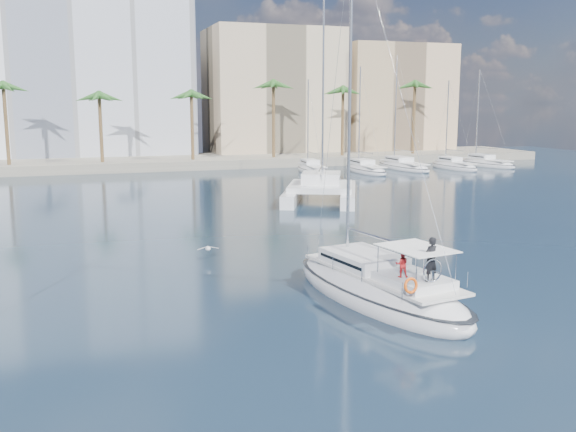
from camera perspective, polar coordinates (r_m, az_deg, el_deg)
name	(u,v)px	position (r m, az deg, el deg)	size (l,w,h in m)	color
ground	(271,285)	(31.13, -1.51, -6.14)	(160.00, 160.00, 0.00)	black
quay	(139,163)	(90.37, -13.09, 4.62)	(120.00, 14.00, 1.20)	gray
building_modern	(42,66)	(101.76, -21.00, 12.36)	(42.00, 16.00, 28.00)	white
building_beige	(272,95)	(103.29, -1.39, 10.73)	(20.00, 14.00, 20.00)	tan
building_tan_right	(391,101)	(109.14, 9.17, 10.05)	(18.00, 12.00, 18.00)	tan
palm_centre	(139,90)	(86.04, -13.08, 10.82)	(3.60, 3.60, 12.30)	brown
palm_right	(378,92)	(95.71, 8.00, 10.87)	(3.60, 3.60, 12.30)	brown
main_sloop	(377,288)	(28.96, 7.96, -6.38)	(5.63, 12.26, 17.53)	silver
catamaran	(321,187)	(58.02, 2.95, 2.55)	(10.73, 13.74, 17.90)	silver
seagull	(208,248)	(36.23, -7.13, -2.87)	(1.23, 0.53, 0.23)	silver
moored_yacht_a	(312,173)	(81.35, 2.14, 3.88)	(2.72, 9.35, 11.90)	silver
moored_yacht_b	(365,172)	(82.08, 6.89, 3.87)	(3.14, 10.78, 13.72)	silver
moored_yacht_c	(403,169)	(86.81, 10.21, 4.11)	(3.55, 12.21, 15.54)	silver
moored_yacht_d	(454,169)	(88.45, 14.53, 4.06)	(2.72, 9.35, 11.90)	silver
moored_yacht_e	(486,166)	(93.77, 17.20, 4.25)	(3.14, 10.78, 13.72)	silver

